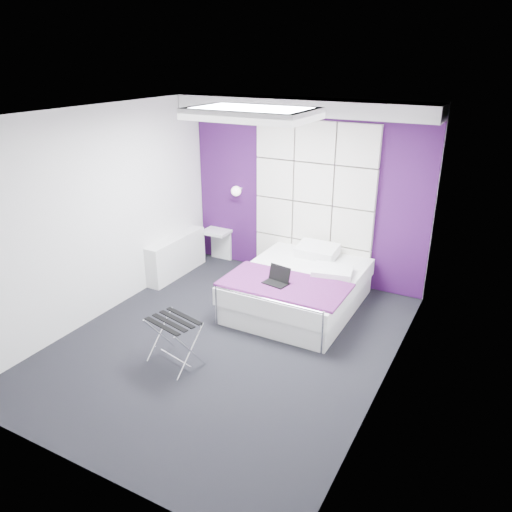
{
  "coord_description": "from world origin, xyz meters",
  "views": [
    {
      "loc": [
        2.67,
        -4.29,
        3.14
      ],
      "look_at": [
        0.18,
        0.35,
        1.0
      ],
      "focal_mm": 35.0,
      "sensor_mm": 36.0,
      "label": 1
    }
  ],
  "objects_px": {
    "nightstand": "(216,232)",
    "radiator": "(177,256)",
    "bed": "(299,288)",
    "laptop": "(277,279)",
    "luggage_rack": "(175,342)",
    "wall_lamp": "(237,190)"
  },
  "relations": [
    {
      "from": "wall_lamp",
      "to": "bed",
      "type": "distance_m",
      "value": 1.9
    },
    {
      "from": "radiator",
      "to": "bed",
      "type": "distance_m",
      "value": 2.06
    },
    {
      "from": "nightstand",
      "to": "laptop",
      "type": "relative_size",
      "value": 1.39
    },
    {
      "from": "wall_lamp",
      "to": "nightstand",
      "type": "bearing_deg",
      "value": -174.01
    },
    {
      "from": "luggage_rack",
      "to": "laptop",
      "type": "xyz_separation_m",
      "value": [
        0.56,
        1.37,
        0.31
      ]
    },
    {
      "from": "bed",
      "to": "nightstand",
      "type": "xyz_separation_m",
      "value": [
        -1.8,
        0.81,
        0.23
      ]
    },
    {
      "from": "laptop",
      "to": "bed",
      "type": "bearing_deg",
      "value": 88.71
    },
    {
      "from": "radiator",
      "to": "luggage_rack",
      "type": "relative_size",
      "value": 2.25
    },
    {
      "from": "radiator",
      "to": "laptop",
      "type": "distance_m",
      "value": 2.06
    },
    {
      "from": "nightstand",
      "to": "luggage_rack",
      "type": "xyz_separation_m",
      "value": [
        1.15,
        -2.65,
        -0.24
      ]
    },
    {
      "from": "radiator",
      "to": "wall_lamp",
      "type": "bearing_deg",
      "value": 49.9
    },
    {
      "from": "bed",
      "to": "radiator",
      "type": "bearing_deg",
      "value": 177.41
    },
    {
      "from": "bed",
      "to": "luggage_rack",
      "type": "distance_m",
      "value": 1.95
    },
    {
      "from": "nightstand",
      "to": "laptop",
      "type": "height_order",
      "value": "laptop"
    },
    {
      "from": "radiator",
      "to": "laptop",
      "type": "bearing_deg",
      "value": -15.93
    },
    {
      "from": "bed",
      "to": "laptop",
      "type": "bearing_deg",
      "value": -101.31
    },
    {
      "from": "wall_lamp",
      "to": "nightstand",
      "type": "relative_size",
      "value": 0.36
    },
    {
      "from": "radiator",
      "to": "nightstand",
      "type": "xyz_separation_m",
      "value": [
        0.26,
        0.72,
        0.21
      ]
    },
    {
      "from": "wall_lamp",
      "to": "nightstand",
      "type": "distance_m",
      "value": 0.81
    },
    {
      "from": "luggage_rack",
      "to": "bed",
      "type": "bearing_deg",
      "value": 84.38
    },
    {
      "from": "nightstand",
      "to": "radiator",
      "type": "bearing_deg",
      "value": -109.77
    },
    {
      "from": "laptop",
      "to": "radiator",
      "type": "bearing_deg",
      "value": 174.09
    }
  ]
}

